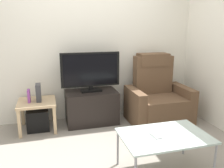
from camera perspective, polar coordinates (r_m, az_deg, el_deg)
ground_plane at (r=3.16m, az=-2.52°, el=-14.91°), size 6.40×6.40×0.00m
wall_back at (r=3.89m, az=-6.59°, el=10.53°), size 6.40×0.06×2.60m
tv_stand at (r=3.80m, az=-4.97°, el=-5.55°), size 0.80×0.49×0.52m
television at (r=3.66m, az=-5.22°, el=3.16°), size 0.92×0.20×0.61m
recliner_armchair at (r=3.93m, az=10.90°, el=-3.35°), size 0.98×0.78×1.08m
side_table at (r=3.67m, az=-17.71°, el=-5.00°), size 0.54×0.54×0.44m
subwoofer_box at (r=3.75m, az=-17.46°, el=-8.13°), size 0.32×0.32×0.32m
book_upright at (r=3.61m, az=-19.49°, el=-2.74°), size 0.04×0.11×0.19m
game_console at (r=3.63m, az=-17.38°, el=-1.99°), size 0.07×0.20×0.25m
coffee_table at (r=2.55m, az=12.58°, el=-12.49°), size 0.90×0.60×0.43m
cell_phone at (r=2.49m, az=10.51°, el=-12.13°), size 0.08×0.15×0.01m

